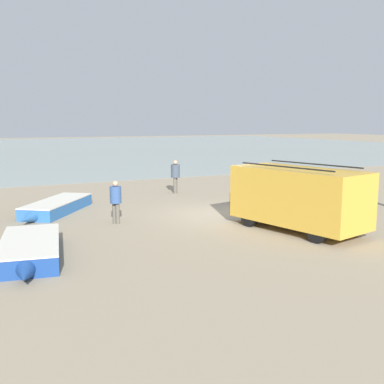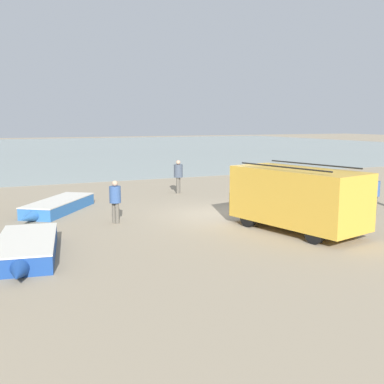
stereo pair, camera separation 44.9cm
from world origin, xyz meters
The scene contains 9 objects.
ground_plane centered at (0.00, 0.00, 0.00)m, with size 200.00×200.00×0.00m, color gray.
sea_water centered at (0.00, 52.00, 0.00)m, with size 120.00×80.00×0.01m, color #99A89E.
parked_van centered at (1.18, -3.54, 1.20)m, with size 3.02×5.10×2.30m.
fishing_rowboat_0 centered at (-5.89, 3.24, 0.25)m, with size 3.60×4.53×0.50m.
fishing_rowboat_1 centered at (-7.59, -3.03, 0.26)m, with size 2.12×4.59×0.52m.
fishing_rowboat_2 centered at (7.64, 3.17, 0.28)m, with size 2.12×5.53×0.56m.
fisherman_0 centered at (-4.21, 0.17, 0.96)m, with size 0.42×0.42×1.61m.
fisherman_1 centered at (0.66, 5.80, 1.05)m, with size 0.46×0.46×1.76m.
fisherman_2 centered at (5.74, -2.63, 0.95)m, with size 0.42×0.42×1.59m.
Camera 2 is at (-8.35, -15.92, 3.73)m, focal length 42.00 mm.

